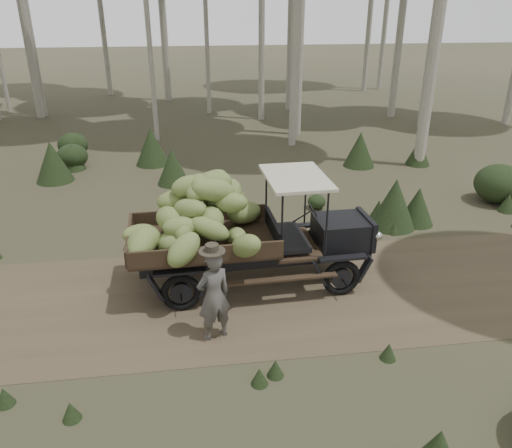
% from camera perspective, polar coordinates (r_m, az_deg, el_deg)
% --- Properties ---
extents(ground, '(120.00, 120.00, 0.00)m').
position_cam_1_polar(ground, '(9.94, -7.77, -8.64)').
color(ground, '#473D2B').
rests_on(ground, ground).
extents(dirt_track, '(70.00, 4.00, 0.01)m').
position_cam_1_polar(dirt_track, '(9.94, -7.77, -8.62)').
color(dirt_track, brown).
rests_on(dirt_track, ground).
extents(banana_truck, '(5.20, 2.54, 2.51)m').
position_cam_1_polar(banana_truck, '(9.67, -3.90, 0.30)').
color(banana_truck, black).
rests_on(banana_truck, ground).
extents(farmer, '(0.71, 0.60, 1.79)m').
position_cam_1_polar(farmer, '(8.46, -4.85, -8.08)').
color(farmer, '#4E4B47').
rests_on(farmer, ground).
extents(undergrowth, '(23.17, 20.26, 1.37)m').
position_cam_1_polar(undergrowth, '(10.71, -2.84, -2.40)').
color(undergrowth, '#233319').
rests_on(undergrowth, ground).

